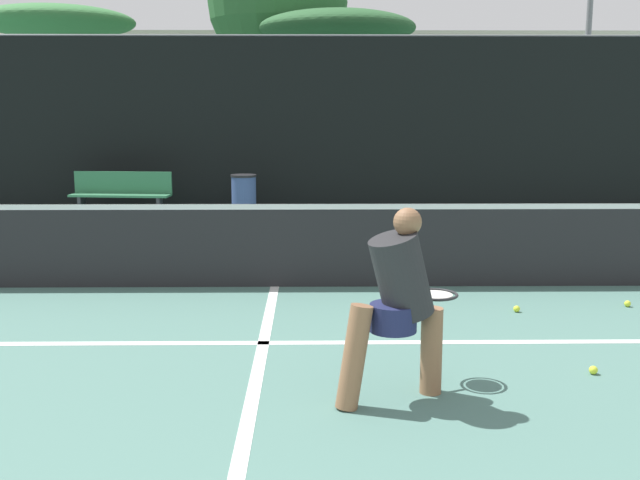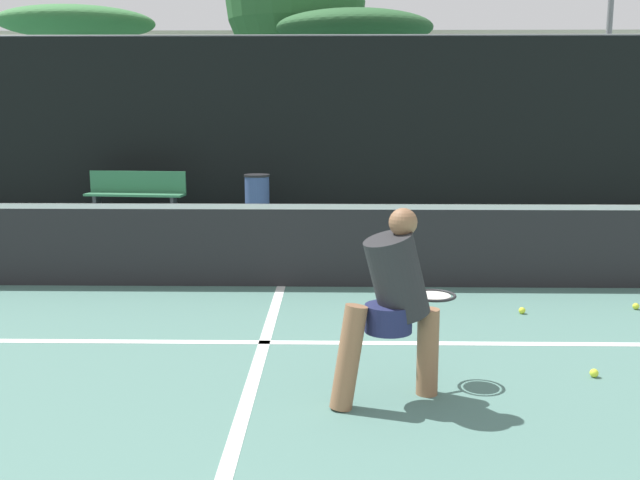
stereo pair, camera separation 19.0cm
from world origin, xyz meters
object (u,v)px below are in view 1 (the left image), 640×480
(player_practicing, at_px, (399,299))
(trash_bin, at_px, (244,197))
(courtside_bench, at_px, (121,193))
(parked_car, at_px, (167,167))

(player_practicing, bearing_deg, trash_bin, 77.58)
(courtside_bench, height_order, trash_bin, courtside_bench)
(trash_bin, bearing_deg, player_practicing, -78.03)
(player_practicing, relative_size, trash_bin, 1.67)
(player_practicing, height_order, courtside_bench, player_practicing)
(trash_bin, height_order, parked_car, parked_car)
(player_practicing, distance_m, trash_bin, 8.79)
(courtside_bench, distance_m, trash_bin, 2.24)
(player_practicing, xyz_separation_m, trash_bin, (-1.82, 8.60, -0.31))
(player_practicing, height_order, trash_bin, player_practicing)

